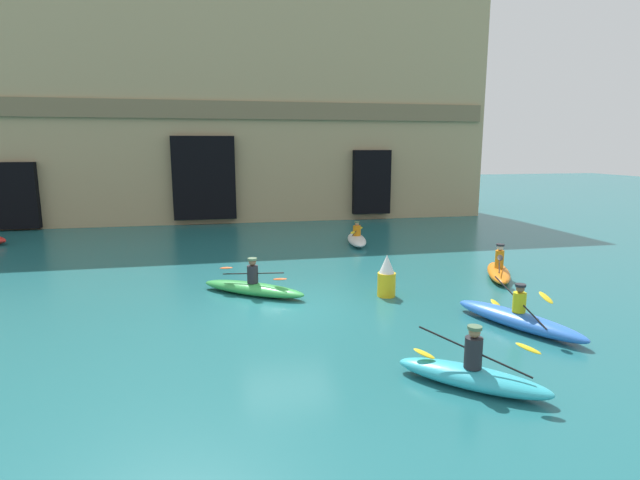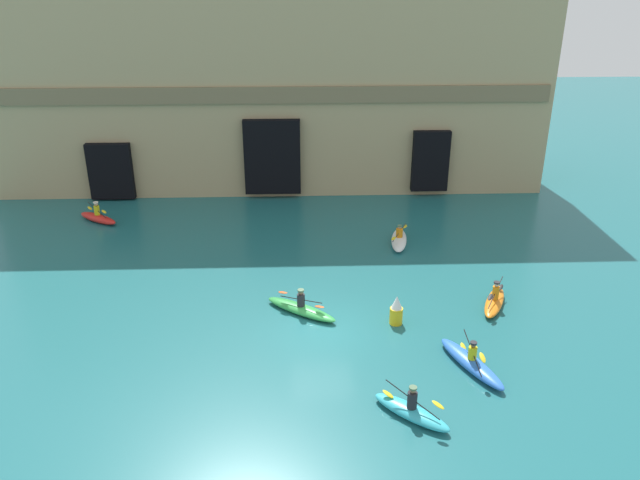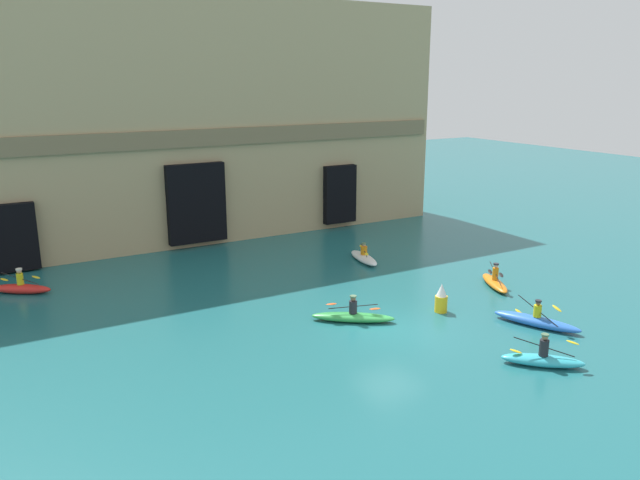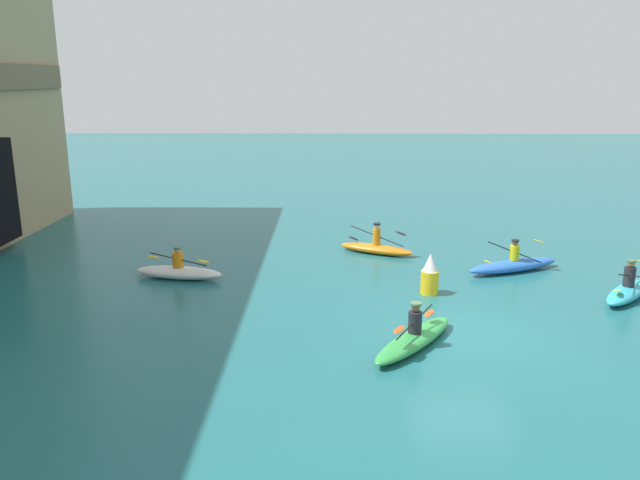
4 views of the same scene
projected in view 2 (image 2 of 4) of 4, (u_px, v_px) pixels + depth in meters
ground_plane at (322, 330)px, 24.97m from camera, size 120.00×120.00×0.00m
cliff_bluff at (270, 71)px, 40.07m from camera, size 34.40×8.40×14.31m
kayak_green at (301, 308)px, 26.12m from camera, size 3.18×2.59×1.12m
kayak_red at (98, 217)px, 35.39m from camera, size 2.70×2.14×1.21m
kayak_cyan at (411, 411)px, 20.10m from camera, size 2.55×2.41×1.19m
kayak_blue at (471, 362)px, 22.56m from camera, size 2.04×3.50×1.12m
kayak_white at (399, 240)px, 32.63m from camera, size 1.27×3.01×1.05m
kayak_orange at (495, 301)px, 26.69m from camera, size 1.85×2.86×1.15m
marker_buoy at (396, 311)px, 25.24m from camera, size 0.54×0.54×1.25m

